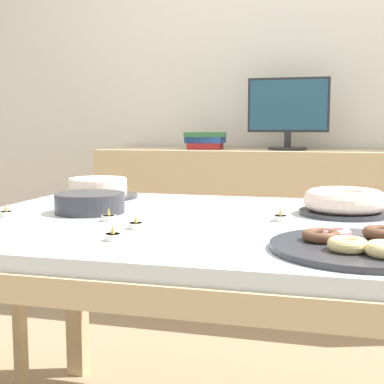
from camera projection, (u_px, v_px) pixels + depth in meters
The scene contains 14 objects.
wall_back at pixel (276, 78), 3.09m from camera, with size 8.00×0.10×2.60m, color silver.
dining_table at pixel (210, 250), 1.51m from camera, with size 1.46×1.08×0.75m.
sideboard at pixel (268, 232), 2.90m from camera, with size 1.84×0.44×0.89m.
computer_monitor at pixel (288, 114), 2.80m from camera, with size 0.42×0.20×0.38m.
book_stack at pixel (205, 140), 2.93m from camera, with size 0.24×0.19×0.09m.
cake_chocolate_round at pixel (98, 189), 1.97m from camera, with size 0.29×0.29×0.07m.
cake_golden_bundt at pixel (345, 202), 1.57m from camera, with size 0.26×0.26×0.08m.
pastry_platter at pixel (361, 245), 1.11m from camera, with size 0.38×0.38×0.04m.
plate_stack at pixel (90, 203), 1.61m from camera, with size 0.21×0.21×0.06m.
tealight_near_front at pixel (109, 217), 1.47m from camera, with size 0.04×0.04×0.04m.
tealight_left_edge at pixel (280, 218), 1.47m from camera, with size 0.04×0.04×0.04m.
tealight_centre at pixel (113, 236), 1.21m from camera, with size 0.04×0.04×0.04m.
tealight_near_cakes at pixel (136, 225), 1.35m from camera, with size 0.04×0.04×0.04m.
tealight_right_edge at pixel (6, 213), 1.54m from camera, with size 0.04×0.04×0.04m.
Camera 1 is at (0.33, -1.45, 1.01)m, focal length 50.00 mm.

